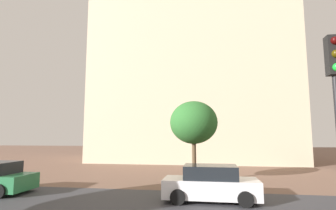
# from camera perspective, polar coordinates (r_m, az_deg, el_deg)

# --- Properties ---
(ground_plane) EXTENTS (120.00, 120.00, 0.00)m
(ground_plane) POSITION_cam_1_polar(r_m,az_deg,el_deg) (12.89, -2.20, -19.56)
(ground_plane) COLOR brown
(street_asphalt_strip) EXTENTS (120.00, 6.83, 0.00)m
(street_asphalt_strip) POSITION_cam_1_polar(r_m,az_deg,el_deg) (11.09, -4.19, -21.65)
(street_asphalt_strip) COLOR #38383D
(street_asphalt_strip) RESTS_ON ground_plane
(landmark_building) EXTENTS (22.75, 11.11, 33.82)m
(landmark_building) POSITION_cam_1_polar(r_m,az_deg,el_deg) (32.21, 5.21, 7.42)
(landmark_building) COLOR beige
(landmark_building) RESTS_ON ground_plane
(car_white) EXTENTS (4.14, 1.93, 1.55)m
(car_white) POSITION_cam_1_polar(r_m,az_deg,el_deg) (12.14, 9.32, -16.74)
(car_white) COLOR silver
(car_white) RESTS_ON ground_plane
(tree_curb_far) EXTENTS (2.98, 2.98, 5.04)m
(tree_curb_far) POSITION_cam_1_polar(r_m,az_deg,el_deg) (16.47, 5.66, -3.88)
(tree_curb_far) COLOR brown
(tree_curb_far) RESTS_ON ground_plane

